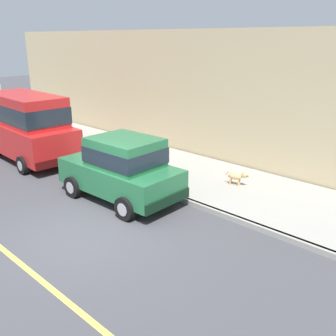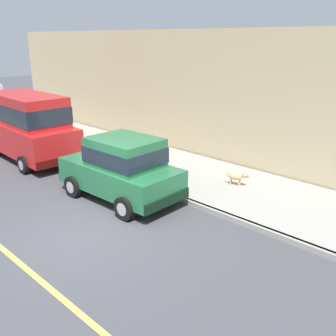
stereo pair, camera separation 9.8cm
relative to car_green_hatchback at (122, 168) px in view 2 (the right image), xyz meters
The scene contains 8 objects.
ground_plane 2.52m from the car_green_hatchback, 155.63° to the right, with size 80.00×80.00×0.00m, color #424247.
curb 1.71m from the car_green_hatchback, 41.43° to the right, with size 0.16×64.00×0.14m, color gray.
sidewalk 3.17m from the car_green_hatchback, 18.37° to the right, with size 3.60×64.00×0.14m, color #99968E.
lane_centre_line 3.96m from the car_green_hatchback, 165.54° to the right, with size 0.12×57.60×0.01m, color #E0D64C.
car_green_hatchback is the anchor object (origin of this frame).
car_red_van 5.70m from the car_green_hatchback, 89.45° to the left, with size 2.27×4.97×2.52m.
dog_tan 3.60m from the car_green_hatchback, 33.34° to the right, with size 0.32×0.74×0.49m.
building_facade 6.71m from the car_green_hatchback, 40.43° to the left, with size 0.50×20.00×4.83m, color tan.
Camera 2 is at (-4.48, -7.32, 4.53)m, focal length 41.36 mm.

